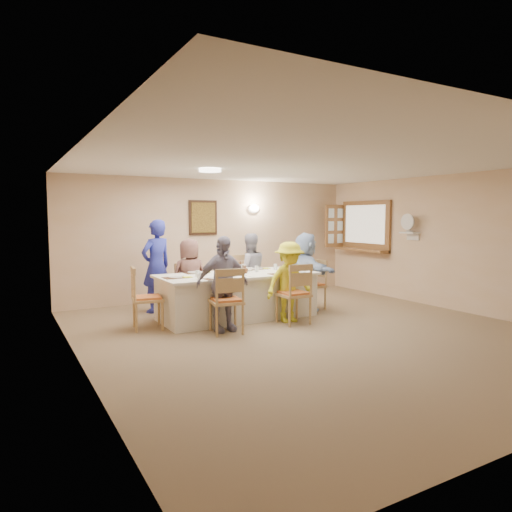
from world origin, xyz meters
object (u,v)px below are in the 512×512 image
chair_back_left (187,288)px  condiment_ketchup (235,266)px  chair_front_right (293,293)px  diner_right_end (306,271)px  diner_back_right (249,271)px  serving_hatch (366,226)px  desk_fan (409,225)px  chair_front_left (226,300)px  dining_table (238,296)px  chair_back_right (246,281)px  diner_front_right (289,282)px  diner_back_left (190,277)px  chair_left_end (148,298)px  diner_front_left (223,284)px  caregiver (156,266)px  chair_right_end (312,284)px

chair_back_left → condiment_ketchup: (0.57, -0.77, 0.44)m
chair_front_right → diner_right_end: (0.82, 0.80, 0.22)m
diner_back_right → chair_front_right: bearing=100.5°
serving_hatch → desk_fan: size_ratio=5.00×
desk_fan → chair_front_left: 4.37m
dining_table → diner_back_right: (0.60, 0.68, 0.32)m
serving_hatch → desk_fan: bearing=-94.7°
chair_back_right → diner_right_end: size_ratio=0.69×
chair_front_left → diner_front_right: 1.22m
chair_back_right → diner_back_left: bearing=-175.7°
chair_back_left → serving_hatch: bearing=10.4°
chair_left_end → diner_back_right: diner_back_right is taller
chair_front_right → dining_table: bearing=-51.9°
diner_front_left → diner_front_right: diner_front_left is taller
chair_left_end → caregiver: (0.50, 1.15, 0.35)m
caregiver → diner_front_right: bearing=112.4°
desk_fan → dining_table: 3.83m
desk_fan → chair_back_right: size_ratio=0.30×
chair_back_right → chair_front_right: bearing=-91.4°
diner_back_right → condiment_ketchup: bearing=56.6°
dining_table → diner_back_left: size_ratio=2.00×
chair_left_end → serving_hatch: bearing=-70.7°
condiment_ketchup → dining_table: bearing=-47.5°
chair_left_end → chair_right_end: chair_left_end is taller
desk_fan → diner_right_end: size_ratio=0.21×
chair_back_right → chair_back_left: bearing=178.6°
diner_right_end → serving_hatch: bearing=-64.7°
serving_hatch → chair_back_right: serving_hatch is taller
chair_front_right → condiment_ketchup: (-0.63, 0.83, 0.39)m
chair_front_left → chair_front_right: (1.20, 0.00, 0.00)m
chair_back_right → diner_front_left: bearing=-130.4°
diner_back_right → chair_right_end: bearing=154.9°
diner_back_left → chair_front_right: bearing=127.2°
diner_right_end → chair_left_end: bearing=93.2°
chair_front_right → diner_right_end: diner_right_end is taller
dining_table → diner_right_end: (1.42, 0.00, 0.34)m
desk_fan → chair_left_end: 5.30m
chair_back_right → chair_right_end: chair_back_right is taller
diner_right_end → condiment_ketchup: bearing=92.1°
chair_left_end → diner_back_right: 2.27m
chair_right_end → diner_front_right: 1.18m
chair_back_left → diner_right_end: bearing=-13.0°
chair_back_right → condiment_ketchup: size_ratio=3.95×
serving_hatch → chair_left_end: 5.46m
chair_front_right → chair_right_end: (0.95, 0.80, -0.03)m
chair_back_right → chair_front_left: size_ratio=1.00×
diner_back_right → diner_right_end: (0.82, -0.68, 0.01)m
chair_back_right → dining_table: bearing=-128.3°
chair_left_end → condiment_ketchup: condiment_ketchup is taller
desk_fan → chair_left_end: size_ratio=0.31×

